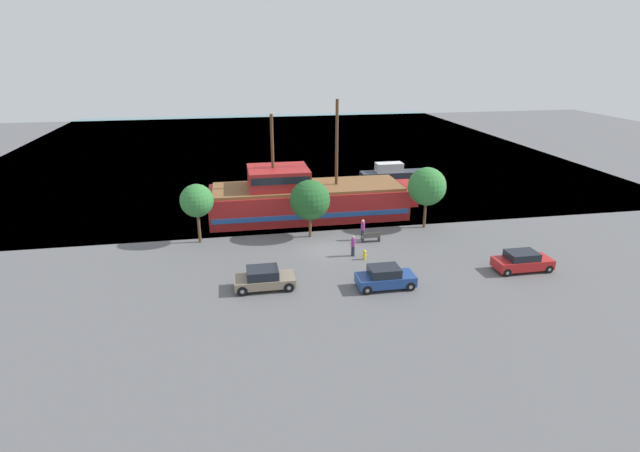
{
  "coord_description": "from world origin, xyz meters",
  "views": [
    {
      "loc": [
        -6.97,
        -36.0,
        15.12
      ],
      "look_at": [
        -0.03,
        2.0,
        1.2
      ],
      "focal_mm": 28.0,
      "sensor_mm": 36.0,
      "label": 1
    }
  ],
  "objects_px": {
    "moored_boat_dockside": "(392,174)",
    "parked_car_curb_mid": "(264,278)",
    "parked_car_curb_rear": "(522,261)",
    "bench_promenade_east": "(371,237)",
    "pedestrian_walking_far": "(363,230)",
    "fire_hydrant": "(365,254)",
    "pedestrian_walking_near": "(353,246)",
    "parked_car_curb_front": "(385,278)",
    "pirate_ship": "(306,198)"
  },
  "relations": [
    {
      "from": "moored_boat_dockside",
      "to": "parked_car_curb_mid",
      "type": "xyz_separation_m",
      "value": [
        -17.29,
        -25.78,
        -0.08
      ]
    },
    {
      "from": "parked_car_curb_rear",
      "to": "bench_promenade_east",
      "type": "bearing_deg",
      "value": 141.37
    },
    {
      "from": "moored_boat_dockside",
      "to": "pedestrian_walking_far",
      "type": "xyz_separation_m",
      "value": [
        -8.59,
        -18.41,
        0.11
      ]
    },
    {
      "from": "parked_car_curb_mid",
      "to": "pedestrian_walking_far",
      "type": "xyz_separation_m",
      "value": [
        8.7,
        7.37,
        0.19
      ]
    },
    {
      "from": "moored_boat_dockside",
      "to": "parked_car_curb_rear",
      "type": "relative_size",
      "value": 1.94
    },
    {
      "from": "fire_hydrant",
      "to": "pedestrian_walking_far",
      "type": "distance_m",
      "value": 4.07
    },
    {
      "from": "parked_car_curb_rear",
      "to": "pedestrian_walking_near",
      "type": "xyz_separation_m",
      "value": [
        -11.25,
        4.72,
        0.12
      ]
    },
    {
      "from": "fire_hydrant",
      "to": "pedestrian_walking_far",
      "type": "xyz_separation_m",
      "value": [
        0.9,
        3.94,
        0.49
      ]
    },
    {
      "from": "parked_car_curb_front",
      "to": "pedestrian_walking_far",
      "type": "bearing_deg",
      "value": 84.76
    },
    {
      "from": "bench_promenade_east",
      "to": "pedestrian_walking_far",
      "type": "bearing_deg",
      "value": 133.91
    },
    {
      "from": "parked_car_curb_rear",
      "to": "pedestrian_walking_near",
      "type": "bearing_deg",
      "value": 157.25
    },
    {
      "from": "fire_hydrant",
      "to": "bench_promenade_east",
      "type": "xyz_separation_m",
      "value": [
        1.46,
        3.36,
        0.02
      ]
    },
    {
      "from": "parked_car_curb_front",
      "to": "parked_car_curb_rear",
      "type": "relative_size",
      "value": 0.94
    },
    {
      "from": "moored_boat_dockside",
      "to": "pedestrian_walking_near",
      "type": "height_order",
      "value": "moored_boat_dockside"
    },
    {
      "from": "parked_car_curb_front",
      "to": "pedestrian_walking_near",
      "type": "relative_size",
      "value": 2.35
    },
    {
      "from": "fire_hydrant",
      "to": "bench_promenade_east",
      "type": "distance_m",
      "value": 3.66
    },
    {
      "from": "pirate_ship",
      "to": "fire_hydrant",
      "type": "relative_size",
      "value": 25.34
    },
    {
      "from": "moored_boat_dockside",
      "to": "fire_hydrant",
      "type": "relative_size",
      "value": 10.34
    },
    {
      "from": "parked_car_curb_mid",
      "to": "fire_hydrant",
      "type": "relative_size",
      "value": 5.19
    },
    {
      "from": "parked_car_curb_front",
      "to": "parked_car_curb_rear",
      "type": "xyz_separation_m",
      "value": [
        10.45,
        0.86,
        -0.03
      ]
    },
    {
      "from": "parked_car_curb_mid",
      "to": "pedestrian_walking_near",
      "type": "xyz_separation_m",
      "value": [
        7.1,
        4.24,
        0.11
      ]
    },
    {
      "from": "pirate_ship",
      "to": "parked_car_curb_front",
      "type": "distance_m",
      "value": 15.9
    },
    {
      "from": "parked_car_curb_mid",
      "to": "pedestrian_walking_far",
      "type": "distance_m",
      "value": 11.4
    },
    {
      "from": "fire_hydrant",
      "to": "bench_promenade_east",
      "type": "height_order",
      "value": "bench_promenade_east"
    },
    {
      "from": "moored_boat_dockside",
      "to": "parked_car_curb_mid",
      "type": "distance_m",
      "value": 31.04
    },
    {
      "from": "bench_promenade_east",
      "to": "pirate_ship",
      "type": "bearing_deg",
      "value": 119.58
    },
    {
      "from": "parked_car_curb_mid",
      "to": "parked_car_curb_rear",
      "type": "height_order",
      "value": "parked_car_curb_mid"
    },
    {
      "from": "parked_car_curb_front",
      "to": "bench_promenade_east",
      "type": "height_order",
      "value": "parked_car_curb_front"
    },
    {
      "from": "pirate_ship",
      "to": "parked_car_curb_mid",
      "type": "distance_m",
      "value": 15.16
    },
    {
      "from": "pirate_ship",
      "to": "bench_promenade_east",
      "type": "distance_m",
      "value": 8.7
    },
    {
      "from": "fire_hydrant",
      "to": "pedestrian_walking_far",
      "type": "relative_size",
      "value": 0.43
    },
    {
      "from": "pirate_ship",
      "to": "pedestrian_walking_far",
      "type": "bearing_deg",
      "value": -61.89
    },
    {
      "from": "parked_car_curb_mid",
      "to": "pedestrian_walking_far",
      "type": "height_order",
      "value": "pedestrian_walking_far"
    },
    {
      "from": "pirate_ship",
      "to": "pedestrian_walking_near",
      "type": "height_order",
      "value": "pirate_ship"
    },
    {
      "from": "parked_car_curb_rear",
      "to": "parked_car_curb_front",
      "type": "bearing_deg",
      "value": -175.28
    },
    {
      "from": "moored_boat_dockside",
      "to": "fire_hydrant",
      "type": "bearing_deg",
      "value": -113.01
    },
    {
      "from": "fire_hydrant",
      "to": "pedestrian_walking_far",
      "type": "height_order",
      "value": "pedestrian_walking_far"
    },
    {
      "from": "moored_boat_dockside",
      "to": "pedestrian_walking_far",
      "type": "relative_size",
      "value": 4.46
    },
    {
      "from": "fire_hydrant",
      "to": "pedestrian_walking_near",
      "type": "xyz_separation_m",
      "value": [
        -0.7,
        0.81,
        0.41
      ]
    },
    {
      "from": "pirate_ship",
      "to": "fire_hydrant",
      "type": "xyz_separation_m",
      "value": [
        2.78,
        -10.83,
        -1.39
      ]
    },
    {
      "from": "parked_car_curb_front",
      "to": "fire_hydrant",
      "type": "relative_size",
      "value": 5.02
    },
    {
      "from": "bench_promenade_east",
      "to": "pedestrian_walking_far",
      "type": "distance_m",
      "value": 0.94
    },
    {
      "from": "moored_boat_dockside",
      "to": "parked_car_curb_front",
      "type": "xyz_separation_m",
      "value": [
        -9.39,
        -27.12,
        -0.06
      ]
    },
    {
      "from": "fire_hydrant",
      "to": "pirate_ship",
      "type": "bearing_deg",
      "value": 104.4
    },
    {
      "from": "parked_car_curb_mid",
      "to": "parked_car_curb_rear",
      "type": "relative_size",
      "value": 0.97
    },
    {
      "from": "pedestrian_walking_near",
      "to": "parked_car_curb_front",
      "type": "bearing_deg",
      "value": -81.85
    },
    {
      "from": "pirate_ship",
      "to": "moored_boat_dockside",
      "type": "bearing_deg",
      "value": 43.19
    },
    {
      "from": "pirate_ship",
      "to": "parked_car_curb_front",
      "type": "relative_size",
      "value": 5.05
    },
    {
      "from": "moored_boat_dockside",
      "to": "pedestrian_walking_near",
      "type": "xyz_separation_m",
      "value": [
        -10.19,
        -21.54,
        0.03
      ]
    },
    {
      "from": "fire_hydrant",
      "to": "pedestrian_walking_far",
      "type": "bearing_deg",
      "value": 77.15
    }
  ]
}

